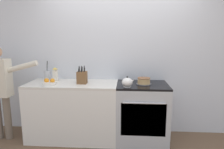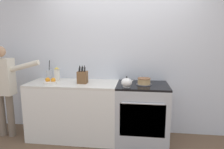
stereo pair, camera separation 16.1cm
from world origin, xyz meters
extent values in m
plane|color=brown|center=(0.00, 0.00, 0.00)|extent=(16.00, 16.00, 0.00)
cube|color=silver|center=(0.00, 0.66, 1.30)|extent=(8.00, 0.04, 2.60)
cube|color=white|center=(-0.75, 0.32, 0.44)|extent=(1.42, 0.64, 0.89)
cube|color=silver|center=(-0.75, 0.32, 0.90)|extent=(1.42, 0.64, 0.03)
cube|color=#B7BABF|center=(0.35, 0.32, 0.45)|extent=(0.79, 0.64, 0.89)
cube|color=black|center=(0.35, 0.01, 0.47)|extent=(0.64, 0.01, 0.49)
cylinder|color=#B7BABF|center=(0.35, -0.02, 0.73)|extent=(0.59, 0.02, 0.02)
cube|color=black|center=(0.35, 0.32, 0.91)|extent=(0.79, 0.64, 0.03)
cylinder|color=#4C4C51|center=(0.37, 0.31, 0.93)|extent=(0.24, 0.24, 0.01)
cylinder|color=tan|center=(0.37, 0.31, 0.95)|extent=(0.19, 0.19, 0.04)
cylinder|color=tan|center=(0.37, 0.31, 0.99)|extent=(0.19, 0.19, 0.04)
cylinder|color=brown|center=(0.37, 0.31, 1.02)|extent=(0.19, 0.19, 0.01)
cylinder|color=white|center=(0.12, 0.13, 0.92)|extent=(0.11, 0.11, 0.01)
ellipsoid|color=white|center=(0.12, 0.13, 0.99)|extent=(0.16, 0.16, 0.13)
cone|color=white|center=(0.19, 0.13, 1.01)|extent=(0.08, 0.03, 0.07)
sphere|color=black|center=(0.12, 0.13, 1.07)|extent=(0.02, 0.02, 0.02)
cube|color=brown|center=(-0.58, 0.30, 1.01)|extent=(0.15, 0.14, 0.19)
cylinder|color=black|center=(-0.63, 0.27, 1.13)|extent=(0.01, 0.03, 0.06)
cylinder|color=black|center=(-0.58, 0.26, 1.14)|extent=(0.01, 0.04, 0.08)
cylinder|color=black|center=(-0.54, 0.26, 1.16)|extent=(0.01, 0.04, 0.10)
cylinder|color=black|center=(-0.63, 0.29, 1.15)|extent=(0.01, 0.04, 0.09)
cylinder|color=black|center=(-0.58, 0.29, 1.15)|extent=(0.01, 0.04, 0.09)
cylinder|color=black|center=(-0.54, 0.30, 1.14)|extent=(0.01, 0.03, 0.07)
cylinder|color=black|center=(-0.63, 0.33, 1.14)|extent=(0.01, 0.03, 0.07)
cylinder|color=black|center=(-0.58, 0.33, 1.14)|extent=(0.01, 0.03, 0.07)
cylinder|color=#B7BABF|center=(-1.23, 0.53, 1.00)|extent=(0.10, 0.10, 0.16)
cylinder|color=#B7BABF|center=(-1.24, 0.54, 1.10)|extent=(0.06, 0.04, 0.26)
cylinder|color=black|center=(-1.24, 0.55, 1.11)|extent=(0.03, 0.02, 0.27)
cylinder|color=silver|center=(-1.06, 0.17, 0.94)|extent=(0.21, 0.21, 0.04)
sphere|color=orange|center=(-1.10, 0.18, 0.98)|extent=(0.07, 0.07, 0.07)
sphere|color=orange|center=(-1.01, 0.18, 0.98)|extent=(0.07, 0.07, 0.07)
cube|color=white|center=(-1.05, 0.43, 1.01)|extent=(0.07, 0.07, 0.18)
pyramid|color=#E0BC4C|center=(-1.05, 0.43, 1.13)|extent=(0.07, 0.07, 0.03)
cylinder|color=#7A6B5B|center=(-1.96, 0.21, 0.36)|extent=(0.11, 0.11, 0.71)
cylinder|color=#7A6B5B|center=(-1.80, 0.21, 0.36)|extent=(0.11, 0.11, 0.71)
cube|color=beige|center=(-1.88, 0.21, 1.01)|extent=(0.34, 0.20, 0.59)
cylinder|color=beige|center=(-1.49, 0.21, 1.19)|extent=(0.51, 0.08, 0.21)
sphere|color=tan|center=(-1.88, 0.21, 1.41)|extent=(0.17, 0.17, 0.17)
camera|label=1|loc=(0.10, -2.70, 1.62)|focal=32.00mm
camera|label=2|loc=(0.26, -2.69, 1.62)|focal=32.00mm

